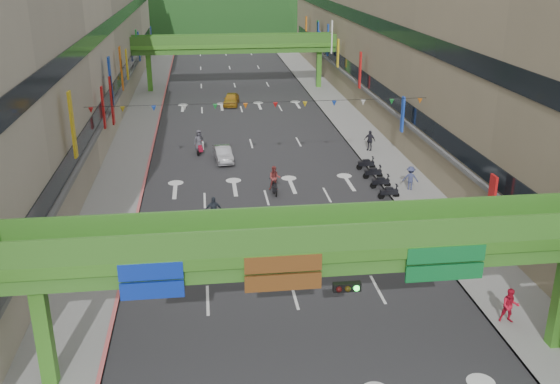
# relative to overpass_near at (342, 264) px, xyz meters

# --- Properties ---
(road_slab) EXTENTS (18.00, 140.00, 0.02)m
(road_slab) POSITION_rel_overpass_near_xyz_m (-0.93, 44.62, -5.20)
(road_slab) COLOR #28282B
(road_slab) RESTS_ON ground
(sidewalk_left) EXTENTS (4.00, 140.00, 0.15)m
(sidewalk_left) POSITION_rel_overpass_near_xyz_m (-11.93, 44.62, -5.13)
(sidewalk_left) COLOR gray
(sidewalk_left) RESTS_ON ground
(sidewalk_right) EXTENTS (4.00, 140.00, 0.15)m
(sidewalk_right) POSITION_rel_overpass_near_xyz_m (10.07, 44.62, -5.13)
(sidewalk_right) COLOR gray
(sidewalk_right) RESTS_ON ground
(curb_left) EXTENTS (0.20, 140.00, 0.18)m
(curb_left) POSITION_rel_overpass_near_xyz_m (-10.03, 44.62, -5.12)
(curb_left) COLOR #CC5959
(curb_left) RESTS_ON ground
(curb_right) EXTENTS (0.20, 140.00, 0.18)m
(curb_right) POSITION_rel_overpass_near_xyz_m (8.17, 44.62, -5.12)
(curb_right) COLOR gray
(curb_right) RESTS_ON ground
(building_row_left) EXTENTS (12.80, 95.00, 19.00)m
(building_row_left) POSITION_rel_overpass_near_xyz_m (-19.86, 44.62, 4.25)
(building_row_left) COLOR #9E937F
(building_row_left) RESTS_ON ground
(building_row_right) EXTENTS (12.80, 95.00, 19.00)m
(building_row_right) POSITION_rel_overpass_near_xyz_m (18.00, 44.62, 4.25)
(building_row_right) COLOR gray
(building_row_right) RESTS_ON ground
(overpass_near) EXTENTS (28.00, 12.27, 7.10)m
(overpass_near) POSITION_rel_overpass_near_xyz_m (0.00, 0.00, 0.00)
(overpass_near) COLOR #4C9E2D
(overpass_near) RESTS_ON ground
(overpass_far) EXTENTS (28.00, 2.20, 7.10)m
(overpass_far) POSITION_rel_overpass_near_xyz_m (-0.93, 59.62, 0.20)
(overpass_far) COLOR #4C9E2D
(overpass_far) RESTS_ON ground
(hill_left) EXTENTS (168.00, 140.00, 112.00)m
(hill_left) POSITION_rel_overpass_near_xyz_m (-15.93, 154.62, -5.21)
(hill_left) COLOR #1C4419
(hill_left) RESTS_ON ground
(hill_right) EXTENTS (208.00, 176.00, 128.00)m
(hill_right) POSITION_rel_overpass_near_xyz_m (24.07, 174.62, -5.21)
(hill_right) COLOR #1C4419
(hill_right) RESTS_ON ground
(bunting_string) EXTENTS (26.00, 0.36, 0.47)m
(bunting_string) POSITION_rel_overpass_near_xyz_m (-0.93, 24.62, 0.75)
(bunting_string) COLOR black
(bunting_string) RESTS_ON ground
(scooter_rider_mid) EXTENTS (0.95, 1.60, 2.16)m
(scooter_rider_mid) POSITION_rel_overpass_near_xyz_m (-0.25, 21.33, -4.08)
(scooter_rider_mid) COLOR black
(scooter_rider_mid) RESTS_ON ground
(scooter_rider_left) EXTENTS (1.11, 1.60, 2.22)m
(scooter_rider_left) POSITION_rel_overpass_near_xyz_m (-4.87, 15.57, -4.07)
(scooter_rider_left) COLOR gray
(scooter_rider_left) RESTS_ON ground
(scooter_rider_far) EXTENTS (1.02, 1.58, 2.21)m
(scooter_rider_far) POSITION_rel_overpass_near_xyz_m (-5.76, 31.96, -4.07)
(scooter_rider_far) COLOR maroon
(scooter_rider_far) RESTS_ON ground
(parked_scooter_row) EXTENTS (1.60, 7.15, 1.08)m
(parked_scooter_row) POSITION_rel_overpass_near_xyz_m (7.87, 22.61, -4.68)
(parked_scooter_row) COLOR black
(parked_scooter_row) RESTS_ON ground
(car_silver) EXTENTS (1.76, 3.99, 1.27)m
(car_silver) POSITION_rel_overpass_near_xyz_m (-3.74, 29.62, -4.57)
(car_silver) COLOR #A9A9B0
(car_silver) RESTS_ON ground
(car_yellow) EXTENTS (2.27, 4.35, 1.41)m
(car_yellow) POSITION_rel_overpass_near_xyz_m (-1.97, 50.75, -4.50)
(car_yellow) COLOR #BF881F
(car_yellow) RESTS_ON ground
(pedestrian_red) EXTENTS (1.00, 0.86, 1.77)m
(pedestrian_red) POSITION_rel_overpass_near_xyz_m (8.87, 2.62, -4.32)
(pedestrian_red) COLOR red
(pedestrian_red) RESTS_ON ground
(pedestrian_dark) EXTENTS (1.12, 1.02, 1.83)m
(pedestrian_dark) POSITION_rel_overpass_near_xyz_m (9.43, 30.79, -4.29)
(pedestrian_dark) COLOR black
(pedestrian_dark) RESTS_ON ground
(pedestrian_blue) EXTENTS (0.98, 0.80, 1.81)m
(pedestrian_blue) POSITION_rel_overpass_near_xyz_m (9.89, 20.66, -4.30)
(pedestrian_blue) COLOR navy
(pedestrian_blue) RESTS_ON ground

